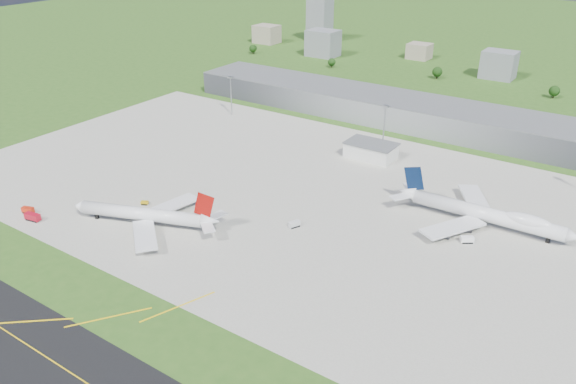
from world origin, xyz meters
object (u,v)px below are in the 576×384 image
Objects in this scene: airliner_red_twin at (147,215)px; van_white_far at (467,240)px; airliner_blue_quad at (486,214)px; van_white_near at (294,224)px; fire_truck at (33,217)px; tug_yellow at (145,203)px; crash_tender at (28,210)px.

airliner_red_twin is 11.54× the size of van_white_far.
airliner_blue_quad reaches higher than van_white_near.
fire_truck is (-44.64, -25.16, -3.31)m from airliner_red_twin.
airliner_red_twin is 0.85× the size of airliner_blue_quad.
airliner_blue_quad reaches higher than airliner_red_twin.
tug_yellow is at bearing -59.34° from airliner_red_twin.
fire_truck is 8.27m from crash_tender.
airliner_blue_quad reaches higher than van_white_far.
fire_truck is (-164.36, -105.33, -3.95)m from airliner_blue_quad.
fire_truck is 1.99× the size of tug_yellow.
tug_yellow is at bearing 25.91° from crash_tender.
fire_truck reaches higher than crash_tender.
fire_truck is at bearing -37.47° from crash_tender.
airliner_red_twin reaches higher than crash_tender.
van_white_near is at bearing 10.61° from crash_tender.
fire_truck is 113.91m from van_white_near.
van_white_far is at bearing 9.00° from crash_tender.
crash_tender is at bearing -149.98° from airliner_blue_quad.
airliner_red_twin is 20.30m from tug_yellow.
tug_yellow is (-15.49, 12.47, -4.05)m from airliner_red_twin.
airliner_red_twin is at bearing -146.94° from airliner_blue_quad.
van_white_near is (105.30, 56.01, -0.09)m from crash_tender.
van_white_near reaches higher than tug_yellow.
tug_yellow is 0.67× the size of van_white_near.
airliner_blue_quad is 200.37m from crash_tender.
airliner_red_twin is 144.09m from airliner_blue_quad.
fire_truck is 47.61m from tug_yellow.
van_white_far is (162.63, 87.39, -0.28)m from fire_truck.
airliner_red_twin is at bearing 173.22° from van_white_far.
airliner_red_twin reaches higher than fire_truck.
airliner_blue_quad reaches higher than crash_tender.
fire_truck is at bearing -156.73° from tug_yellow.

